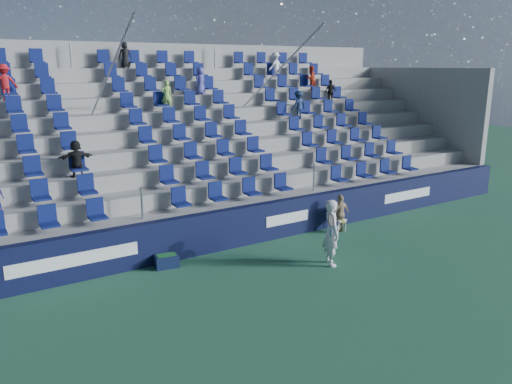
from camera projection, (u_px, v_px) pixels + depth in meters
ground at (308, 281)px, 12.67m from camera, size 70.00×70.00×0.00m
sponsor_wall at (244, 226)px, 15.11m from camera, size 24.00×0.32×1.20m
grandstand at (176, 152)px, 18.91m from camera, size 24.00×8.17×6.63m
tennis_player at (332, 232)px, 13.50m from camera, size 0.73×0.79×1.84m
line_judge_chair at (337, 216)px, 16.39m from camera, size 0.45×0.46×0.88m
line_judge at (340, 213)px, 16.24m from camera, size 0.77×0.38×1.26m
ball_bin at (167, 260)px, 13.50m from camera, size 0.68×0.50×0.35m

